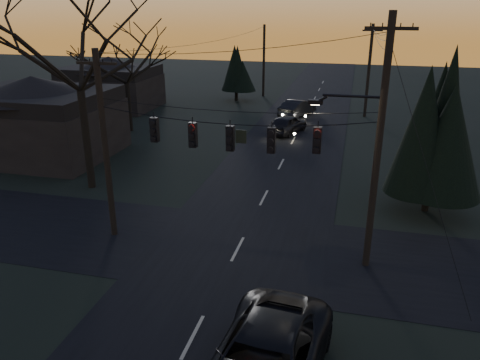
% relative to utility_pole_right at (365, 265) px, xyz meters
% --- Properties ---
extents(main_road, '(8.00, 120.00, 0.02)m').
position_rel_utility_pole_right_xyz_m(main_road, '(-5.50, 10.00, 0.01)').
color(main_road, black).
rests_on(main_road, ground).
extents(cross_road, '(60.00, 7.00, 0.02)m').
position_rel_utility_pole_right_xyz_m(cross_road, '(-5.50, 0.00, 0.01)').
color(cross_road, black).
rests_on(cross_road, ground).
extents(utility_pole_right, '(5.00, 0.30, 10.00)m').
position_rel_utility_pole_right_xyz_m(utility_pole_right, '(0.00, 0.00, 0.00)').
color(utility_pole_right, black).
rests_on(utility_pole_right, ground).
extents(utility_pole_left, '(1.80, 0.30, 8.50)m').
position_rel_utility_pole_right_xyz_m(utility_pole_left, '(-11.50, 0.00, 0.00)').
color(utility_pole_left, black).
rests_on(utility_pole_left, ground).
extents(utility_pole_far_r, '(1.80, 0.30, 8.50)m').
position_rel_utility_pole_right_xyz_m(utility_pole_far_r, '(0.00, 28.00, 0.00)').
color(utility_pole_far_r, black).
rests_on(utility_pole_far_r, ground).
extents(utility_pole_far_l, '(0.30, 0.30, 8.00)m').
position_rel_utility_pole_right_xyz_m(utility_pole_far_l, '(-11.50, 36.00, 0.00)').
color(utility_pole_far_l, black).
rests_on(utility_pole_far_l, ground).
extents(span_signal_assembly, '(11.50, 0.44, 1.69)m').
position_rel_utility_pole_right_xyz_m(span_signal_assembly, '(-5.74, 0.00, 5.16)').
color(span_signal_assembly, black).
rests_on(span_signal_assembly, ground).
extents(bare_tree_left, '(9.75, 9.75, 11.41)m').
position_rel_utility_pole_right_xyz_m(bare_tree_left, '(-15.73, 5.21, 7.98)').
color(bare_tree_left, black).
rests_on(bare_tree_left, ground).
extents(evergreen_right, '(3.96, 3.96, 7.44)m').
position_rel_utility_pole_right_xyz_m(evergreen_right, '(3.04, 6.39, 4.31)').
color(evergreen_right, black).
rests_on(evergreen_right, ground).
extents(bare_tree_dist, '(6.84, 6.84, 8.06)m').
position_rel_utility_pole_right_xyz_m(bare_tree_dist, '(-19.44, 17.77, 5.63)').
color(bare_tree_dist, black).
rests_on(bare_tree_dist, ground).
extents(evergreen_dist, '(3.29, 3.29, 5.48)m').
position_rel_utility_pole_right_xyz_m(evergreen_dist, '(-13.91, 32.71, 3.33)').
color(evergreen_dist, black).
rests_on(evergreen_dist, ground).
extents(house_left_near, '(10.00, 8.00, 5.60)m').
position_rel_utility_pole_right_xyz_m(house_left_near, '(-22.50, 10.00, 2.80)').
color(house_left_near, black).
rests_on(house_left_near, ground).
extents(house_left_far, '(9.00, 7.00, 5.20)m').
position_rel_utility_pole_right_xyz_m(house_left_far, '(-25.50, 26.00, 2.60)').
color(house_left_far, black).
rests_on(house_left_far, ground).
extents(sedan_oncoming_a, '(3.15, 4.89, 1.55)m').
position_rel_utility_pole_right_xyz_m(sedan_oncoming_a, '(-6.30, 20.14, 0.77)').
color(sedan_oncoming_a, black).
rests_on(sedan_oncoming_a, ground).
extents(sedan_oncoming_b, '(3.29, 5.13, 1.60)m').
position_rel_utility_pole_right_xyz_m(sedan_oncoming_b, '(-6.30, 26.62, 0.80)').
color(sedan_oncoming_b, black).
rests_on(sedan_oncoming_b, ground).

